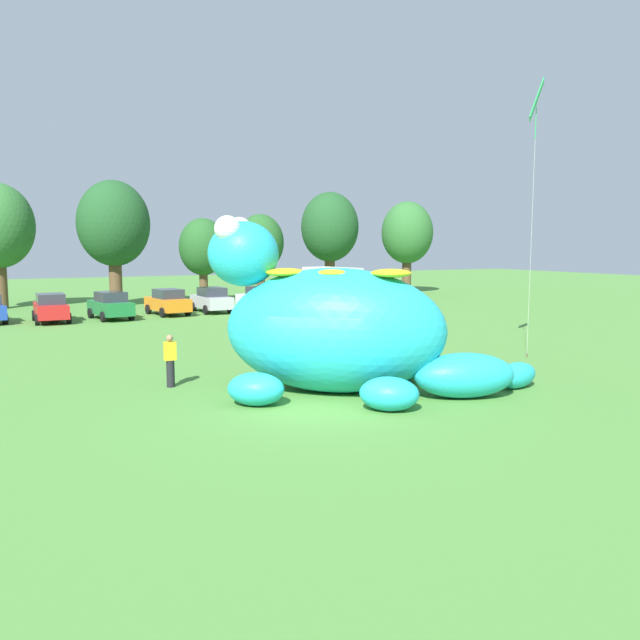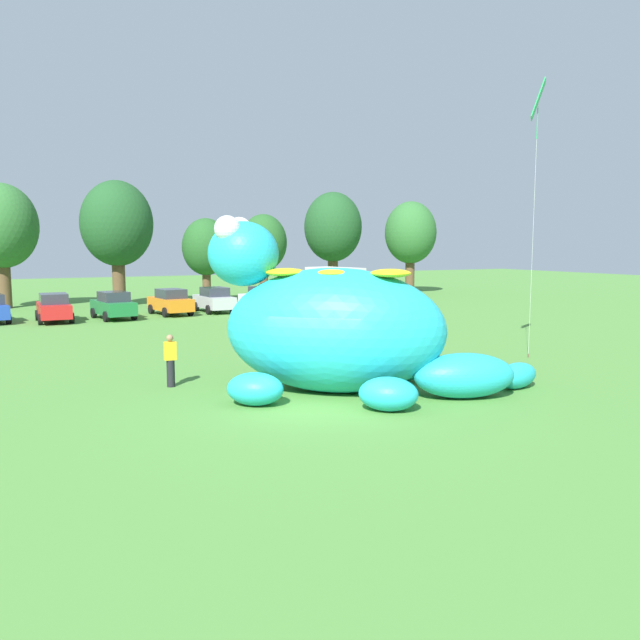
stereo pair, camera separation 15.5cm
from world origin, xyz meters
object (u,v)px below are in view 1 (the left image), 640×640
(car_white, at_px, (261,299))
(tethered_flying_kite, at_px, (536,105))
(car_orange, at_px, (168,302))
(box_truck, at_px, (326,285))
(car_green, at_px, (111,305))
(car_red, at_px, (51,308))
(spectator_near_inflatable, at_px, (361,313))
(giant_inflatable_creature, at_px, (335,328))
(spectator_by_cars, at_px, (170,361))
(spectator_wandering, at_px, (291,308))
(car_silver, at_px, (212,300))
(spectator_mid_field, at_px, (404,321))

(car_white, relative_size, tethered_flying_kite, 0.40)
(car_orange, relative_size, car_white, 0.99)
(box_truck, bearing_deg, car_green, -176.03)
(car_red, height_order, car_green, same)
(spectator_near_inflatable, bearing_deg, car_green, 137.16)
(car_red, bearing_deg, giant_inflatable_creature, -74.48)
(car_orange, xyz_separation_m, spectator_by_cars, (-5.07, -21.48, -0.01))
(car_green, xyz_separation_m, spectator_wandering, (9.34, -6.49, -0.01))
(car_white, height_order, tethered_flying_kite, tethered_flying_kite)
(giant_inflatable_creature, height_order, spectator_near_inflatable, giant_inflatable_creature)
(car_silver, bearing_deg, spectator_wandering, -71.78)
(car_red, distance_m, spectator_by_cars, 20.75)
(spectator_mid_field, distance_m, spectator_by_cars, 14.19)
(car_red, bearing_deg, tethered_flying_kite, -52.78)
(spectator_wandering, relative_size, tethered_flying_kite, 0.16)
(giant_inflatable_creature, xyz_separation_m, box_truck, (12.50, 24.69, -0.40))
(car_red, relative_size, car_orange, 0.96)
(car_white, bearing_deg, spectator_near_inflatable, -82.42)
(car_green, distance_m, box_truck, 15.69)
(spectator_by_cars, distance_m, tethered_flying_kite, 17.11)
(car_green, distance_m, spectator_near_inflatable, 15.88)
(car_green, height_order, car_orange, same)
(car_white, xyz_separation_m, spectator_by_cars, (-11.47, -21.03, -0.01))
(spectator_by_cars, relative_size, tethered_flying_kite, 0.16)
(spectator_wandering, bearing_deg, car_silver, 108.22)
(giant_inflatable_creature, bearing_deg, spectator_mid_field, 45.48)
(giant_inflatable_creature, distance_m, spectator_wandering, 18.24)
(giant_inflatable_creature, height_order, tethered_flying_kite, tethered_flying_kite)
(car_red, relative_size, car_white, 0.95)
(car_orange, relative_size, spectator_wandering, 2.52)
(spectator_wandering, bearing_deg, car_green, 145.22)
(car_silver, xyz_separation_m, car_white, (3.33, -0.76, 0.00))
(car_red, bearing_deg, car_green, -0.07)
(giant_inflatable_creature, relative_size, tethered_flying_kite, 0.94)
(giant_inflatable_creature, relative_size, car_silver, 2.45)
(car_white, relative_size, box_truck, 0.65)
(car_white, xyz_separation_m, spectator_mid_field, (1.51, -15.32, -0.01))
(car_silver, bearing_deg, spectator_by_cars, -110.48)
(car_red, bearing_deg, car_white, 1.63)
(car_green, xyz_separation_m, car_white, (10.16, 0.39, 0.00))
(car_orange, distance_m, car_silver, 3.09)
(giant_inflatable_creature, bearing_deg, spectator_by_cars, 146.37)
(car_green, bearing_deg, spectator_wandering, -34.78)
(spectator_mid_field, distance_m, spectator_wandering, 8.75)
(box_truck, distance_m, spectator_by_cars, 27.56)
(giant_inflatable_creature, xyz_separation_m, spectator_near_inflatable, (8.51, 12.80, -1.15))
(car_silver, height_order, spectator_by_cars, car_silver)
(car_green, height_order, tethered_flying_kite, tethered_flying_kite)
(giant_inflatable_creature, bearing_deg, box_truck, 63.15)
(car_red, xyz_separation_m, car_silver, (10.25, 1.15, 0.00))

